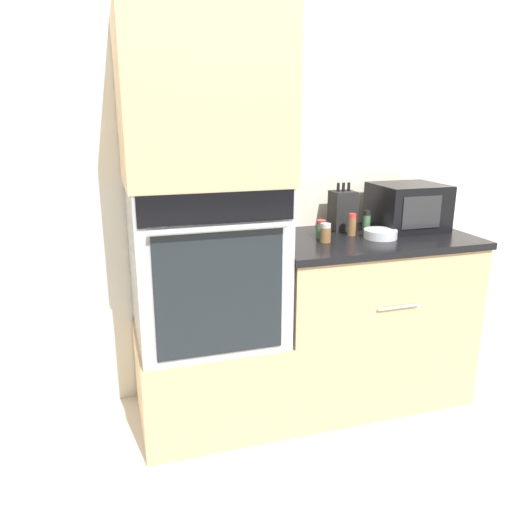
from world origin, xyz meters
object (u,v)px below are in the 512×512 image
(microwave, at_px, (407,207))
(condiment_jar_mid, at_px, (321,229))
(condiment_jar_far, at_px, (352,225))
(wall_oven, at_px, (206,262))
(bowl, at_px, (380,234))
(condiment_jar_near, at_px, (325,233))
(knife_block, at_px, (342,210))
(condiment_jar_back, at_px, (367,221))

(microwave, height_order, condiment_jar_mid, microwave)
(condiment_jar_mid, xyz_separation_m, condiment_jar_far, (0.17, -0.00, 0.01))
(wall_oven, bearing_deg, bowl, -3.85)
(wall_oven, height_order, condiment_jar_far, wall_oven)
(microwave, xyz_separation_m, condiment_jar_near, (-0.54, -0.14, -0.08))
(knife_block, bearing_deg, condiment_jar_far, -94.75)
(wall_oven, height_order, condiment_jar_mid, wall_oven)
(microwave, bearing_deg, bowl, -148.94)
(wall_oven, bearing_deg, knife_block, 12.36)
(wall_oven, distance_m, knife_block, 0.82)
(wall_oven, distance_m, condiment_jar_far, 0.78)
(wall_oven, xyz_separation_m, knife_block, (0.78, 0.17, 0.17))
(microwave, relative_size, bowl, 2.16)
(microwave, relative_size, condiment_jar_back, 3.18)
(knife_block, xyz_separation_m, condiment_jar_back, (0.11, -0.08, -0.05))
(wall_oven, xyz_separation_m, condiment_jar_mid, (0.60, 0.04, 0.11))
(condiment_jar_far, xyz_separation_m, condiment_jar_back, (0.12, 0.06, -0.00))
(wall_oven, height_order, bowl, wall_oven)
(condiment_jar_mid, bearing_deg, wall_oven, -176.63)
(wall_oven, distance_m, condiment_jar_mid, 0.61)
(bowl, height_order, condiment_jar_far, condiment_jar_far)
(condiment_jar_mid, relative_size, condiment_jar_far, 0.79)
(bowl, xyz_separation_m, condiment_jar_far, (-0.11, 0.09, 0.03))
(knife_block, relative_size, bowl, 1.53)
(knife_block, distance_m, condiment_jar_mid, 0.24)
(bowl, distance_m, condiment_jar_back, 0.16)
(knife_block, bearing_deg, bowl, -66.60)
(bowl, height_order, condiment_jar_mid, condiment_jar_mid)
(bowl, relative_size, condiment_jar_far, 1.44)
(microwave, xyz_separation_m, bowl, (-0.24, -0.15, -0.10))
(bowl, bearing_deg, condiment_jar_mid, 161.48)
(condiment_jar_mid, bearing_deg, condiment_jar_near, -100.06)
(knife_block, height_order, condiment_jar_back, knife_block)
(condiment_jar_far, bearing_deg, condiment_jar_near, -155.19)
(condiment_jar_mid, bearing_deg, condiment_jar_back, 11.60)
(wall_oven, distance_m, condiment_jar_back, 0.90)
(condiment_jar_mid, xyz_separation_m, condiment_jar_back, (0.29, 0.06, 0.01))
(knife_block, relative_size, condiment_jar_near, 2.72)
(knife_block, xyz_separation_m, condiment_jar_far, (-0.01, -0.14, -0.05))
(condiment_jar_back, bearing_deg, knife_block, 143.94)
(microwave, height_order, condiment_jar_far, microwave)
(bowl, xyz_separation_m, condiment_jar_mid, (-0.28, 0.09, 0.02))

